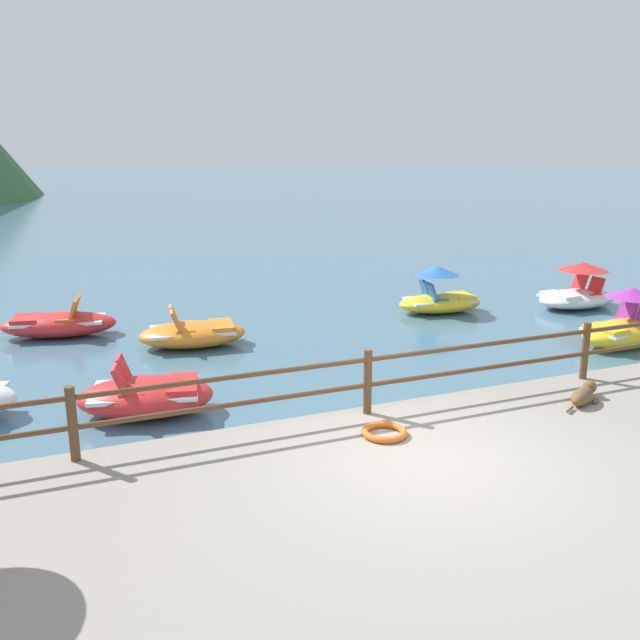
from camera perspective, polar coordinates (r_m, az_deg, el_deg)
name	(u,v)px	position (r m, az deg, el deg)	size (l,w,h in m)	color
ground_plane	(105,211)	(47.03, -17.51, 8.66)	(200.00, 200.00, 0.00)	#477084
promenade_dock	(541,571)	(7.24, 17.98, -19.32)	(28.00, 8.00, 0.40)	gray
dock_railing	(368,375)	(9.72, 4.01, -4.62)	(23.92, 0.12, 0.95)	brown
dog_resting	(583,395)	(10.97, 21.16, -5.85)	(0.98, 0.59, 0.26)	brown
life_ring	(384,432)	(9.20, 5.41, -9.32)	(0.61, 0.61, 0.09)	orange
pedal_boat_0	(193,333)	(14.69, -10.56, -1.12)	(2.40, 1.60, 0.85)	orange
pedal_boat_1	(146,396)	(11.16, -14.31, -6.14)	(2.36, 1.76, 0.90)	red
pedal_boat_2	(578,292)	(19.15, 20.75, 2.18)	(2.43, 1.55, 1.19)	white
pedal_boat_4	(58,324)	(16.25, -21.03, -0.30)	(2.64, 1.59, 0.87)	red
pedal_boat_5	(625,327)	(15.81, 24.11, -0.53)	(2.38, 1.41, 1.25)	yellow
pedal_boat_6	(440,297)	(17.63, 10.00, 1.88)	(2.33, 1.47, 1.19)	yellow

